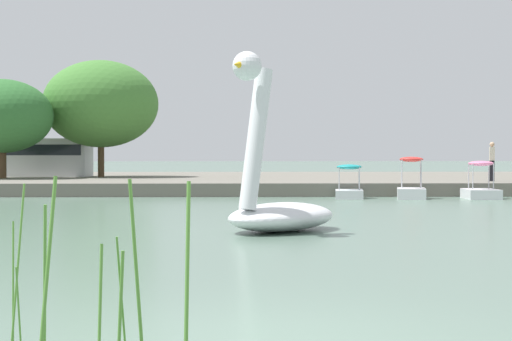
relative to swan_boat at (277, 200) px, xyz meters
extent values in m
plane|color=#567060|center=(-0.69, -11.90, -0.71)|extent=(407.66, 407.66, 0.00)
cube|color=#6B665B|center=(-0.69, 28.57, -0.44)|extent=(126.45, 23.83, 0.54)
ellipsoid|color=white|center=(0.11, 0.16, -0.38)|extent=(3.42, 3.75, 0.65)
cylinder|color=white|center=(-0.50, -0.70, 1.36)|extent=(0.91, 1.06, 3.11)
sphere|color=white|center=(-0.68, -0.96, 2.91)|extent=(0.88, 0.88, 0.63)
cone|color=yellow|center=(-0.83, -1.17, 2.91)|extent=(0.56, 0.60, 0.35)
cube|color=white|center=(3.56, 15.47, -0.54)|extent=(1.27, 1.96, 0.33)
ellipsoid|color=teal|center=(3.56, 15.47, 0.52)|extent=(1.09, 1.09, 0.20)
cylinder|color=#B7B7BF|center=(3.22, 15.90, 0.07)|extent=(0.04, 0.04, 0.90)
cylinder|color=#B7B7BF|center=(4.00, 15.82, 0.07)|extent=(0.04, 0.04, 0.90)
cylinder|color=#B7B7BF|center=(3.13, 15.12, 0.07)|extent=(0.04, 0.04, 0.90)
cylinder|color=#B7B7BF|center=(3.91, 15.03, 0.07)|extent=(0.04, 0.04, 0.90)
cube|color=white|center=(5.94, 15.10, -0.50)|extent=(1.37, 2.06, 0.41)
ellipsoid|color=red|center=(5.94, 15.10, 0.82)|extent=(1.05, 1.02, 0.20)
cylinder|color=#B7B7BF|center=(5.64, 15.51, 0.26)|extent=(0.04, 0.04, 1.12)
cylinder|color=#B7B7BF|center=(6.36, 15.39, 0.26)|extent=(0.04, 0.04, 1.12)
cylinder|color=#B7B7BF|center=(5.52, 14.81, 0.26)|extent=(0.04, 0.04, 1.12)
cylinder|color=#B7B7BF|center=(6.24, 14.69, 0.26)|extent=(0.04, 0.04, 1.12)
cube|color=white|center=(8.65, 15.05, -0.52)|extent=(1.33, 2.13, 0.37)
ellipsoid|color=pink|center=(8.65, 15.05, 0.66)|extent=(1.04, 1.06, 0.20)
cylinder|color=#B7B7BF|center=(8.28, 15.47, 0.16)|extent=(0.04, 0.04, 1.00)
cylinder|color=#B7B7BF|center=(9.07, 15.43, 0.16)|extent=(0.04, 0.04, 1.00)
cylinder|color=#B7B7BF|center=(8.24, 14.67, 0.16)|extent=(0.04, 0.04, 1.00)
cylinder|color=#B7B7BF|center=(9.02, 14.62, 0.16)|extent=(0.04, 0.04, 1.00)
cylinder|color=#4C3823|center=(-7.83, 27.41, 1.22)|extent=(0.33, 0.33, 2.77)
ellipsoid|color=#427A33|center=(-7.83, 27.41, 3.61)|extent=(8.28, 8.23, 4.51)
cylinder|color=#4C3823|center=(-12.26, 24.58, 0.96)|extent=(0.49, 0.49, 2.25)
ellipsoid|color=#2D662D|center=(-12.26, 24.58, 2.87)|extent=(7.01, 6.95, 3.60)
cube|color=black|center=(10.32, 19.45, 0.29)|extent=(0.23, 0.23, 0.90)
cube|color=beige|center=(10.32, 19.45, 1.04)|extent=(0.25, 0.26, 0.60)
sphere|color=tan|center=(10.32, 19.45, 1.45)|extent=(0.21, 0.21, 0.21)
cube|color=silver|center=(-10.90, 28.59, 0.84)|extent=(4.80, 2.28, 2.00)
cube|color=black|center=(-10.90, 28.59, 1.24)|extent=(4.43, 2.27, 0.56)
cylinder|color=#568E38|center=(-3.01, -12.19, -0.14)|extent=(0.05, 0.16, 1.13)
cylinder|color=#568E38|center=(-2.68, -12.39, -0.06)|extent=(0.05, 0.08, 1.30)
cylinder|color=#568E38|center=(-1.93, -12.91, -0.18)|extent=(0.09, 0.10, 1.06)
cylinder|color=#568E38|center=(-1.93, -12.98, -0.24)|extent=(0.07, 0.03, 0.94)
cylinder|color=#568E38|center=(-1.38, -12.71, 0.05)|extent=(0.05, 0.23, 1.51)
cylinder|color=#568E38|center=(-1.80, -12.91, 0.06)|extent=(0.14, 0.05, 1.54)
cylinder|color=#568E38|center=(-2.85, -12.67, 0.04)|extent=(0.10, 0.20, 1.49)
cylinder|color=#568E38|center=(-2.80, -12.87, -0.31)|extent=(0.04, 0.11, 0.80)
cylinder|color=#568E38|center=(-2.08, -13.12, -0.20)|extent=(0.04, 0.13, 1.01)
cylinder|color=#568E38|center=(-2.51, -13.08, 0.08)|extent=(0.13, 0.24, 1.56)
camera|label=1|loc=(-0.99, -20.72, 1.05)|focal=65.07mm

